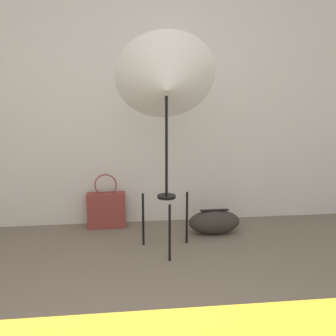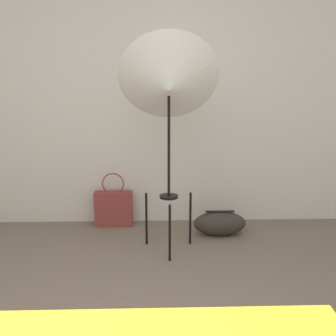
# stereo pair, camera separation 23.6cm
# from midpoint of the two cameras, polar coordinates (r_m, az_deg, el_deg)

# --- Properties ---
(wall_back) EXTENTS (8.00, 0.05, 2.60)m
(wall_back) POSITION_cam_midpoint_polar(r_m,az_deg,el_deg) (3.79, -5.03, 11.24)
(wall_back) COLOR silver
(wall_back) RESTS_ON ground_plane
(photo_umbrella) EXTENTS (0.80, 0.59, 1.75)m
(photo_umbrella) POSITION_cam_midpoint_polar(r_m,az_deg,el_deg) (3.08, 2.37, 11.96)
(photo_umbrella) COLOR black
(photo_umbrella) RESTS_ON ground_plane
(tote_bag) EXTENTS (0.36, 0.12, 0.53)m
(tote_bag) POSITION_cam_midpoint_polar(r_m,az_deg,el_deg) (3.85, -6.15, -5.79)
(tote_bag) COLOR brown
(tote_bag) RESTS_ON ground_plane
(duffel_bag) EXTENTS (0.48, 0.22, 0.23)m
(duffel_bag) POSITION_cam_midpoint_polar(r_m,az_deg,el_deg) (3.66, 9.36, -7.96)
(duffel_bag) COLOR #332D28
(duffel_bag) RESTS_ON ground_plane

